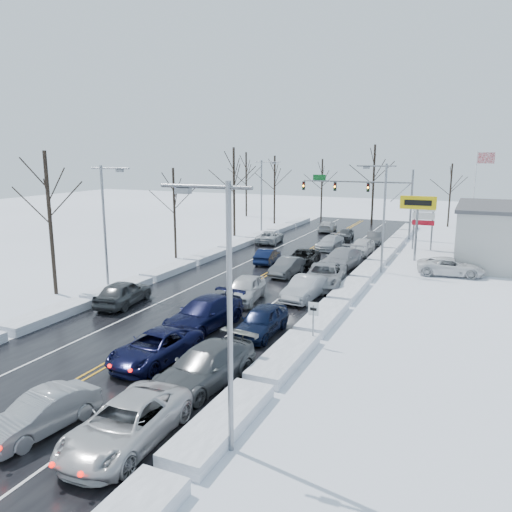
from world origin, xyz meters
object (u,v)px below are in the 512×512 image
at_px(tires_plus_sign, 418,207).
at_px(traffic_signal_mast, 368,191).
at_px(flagpole, 476,189).
at_px(oncoming_car_0, 267,263).

bearing_deg(tires_plus_sign, traffic_signal_mast, 120.46).
height_order(traffic_signal_mast, tires_plus_sign, traffic_signal_mast).
xyz_separation_m(tires_plus_sign, flagpole, (4.67, 14.01, 0.93)).
distance_m(traffic_signal_mast, oncoming_car_0, 20.05).
relative_size(flagpole, oncoming_car_0, 2.42).
distance_m(traffic_signal_mast, tires_plus_sign, 13.92).
bearing_deg(traffic_signal_mast, tires_plus_sign, -59.54).
bearing_deg(traffic_signal_mast, flagpole, 9.73).
bearing_deg(tires_plus_sign, flagpole, 71.56).
bearing_deg(oncoming_car_0, flagpole, -134.69).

